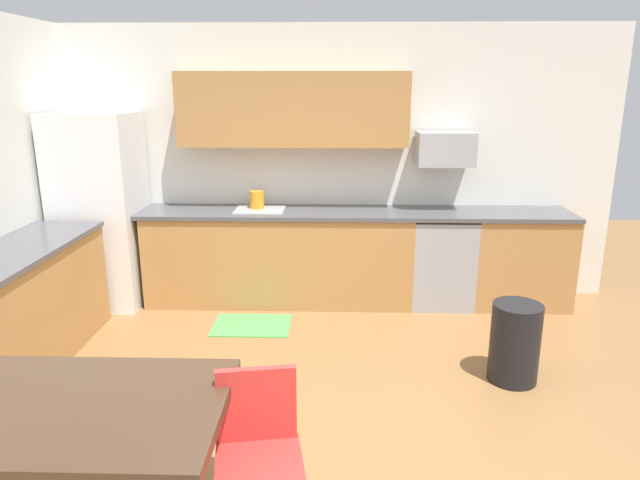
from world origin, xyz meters
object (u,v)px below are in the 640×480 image
(trash_bin, at_px, (515,343))
(kettle, at_px, (257,201))
(microwave, at_px, (445,149))
(oven_range, at_px, (440,259))
(chair_near_table, at_px, (258,447))
(refrigerator, at_px, (100,211))
(dining_table, at_px, (67,417))

(trash_bin, relative_size, kettle, 3.00)
(microwave, bearing_deg, oven_range, -90.00)
(chair_near_table, height_order, kettle, kettle)
(refrigerator, distance_m, dining_table, 3.36)
(trash_bin, height_order, kettle, kettle)
(microwave, distance_m, dining_table, 4.10)
(refrigerator, height_order, oven_range, refrigerator)
(chair_near_table, bearing_deg, refrigerator, 122.46)
(dining_table, distance_m, chair_near_table, 0.86)
(dining_table, bearing_deg, kettle, 83.02)
(refrigerator, bearing_deg, oven_range, 1.37)
(refrigerator, relative_size, kettle, 9.39)
(refrigerator, relative_size, microwave, 3.48)
(dining_table, distance_m, kettle, 3.33)
(dining_table, bearing_deg, microwave, 56.36)
(refrigerator, xyz_separation_m, dining_table, (1.11, -3.16, -0.23))
(oven_range, distance_m, kettle, 1.91)
(chair_near_table, bearing_deg, trash_bin, 43.31)
(oven_range, bearing_deg, trash_bin, -79.79)
(refrigerator, distance_m, microwave, 3.40)
(oven_range, relative_size, kettle, 4.55)
(microwave, relative_size, trash_bin, 0.90)
(refrigerator, distance_m, trash_bin, 3.96)
(refrigerator, relative_size, dining_table, 1.34)
(oven_range, distance_m, trash_bin, 1.59)
(refrigerator, relative_size, oven_range, 2.06)
(chair_near_table, xyz_separation_m, kettle, (-0.43, 3.19, 0.52))
(microwave, height_order, trash_bin, microwave)
(microwave, bearing_deg, trash_bin, -80.40)
(dining_table, bearing_deg, trash_bin, 33.87)
(dining_table, bearing_deg, oven_range, 55.55)
(chair_near_table, bearing_deg, dining_table, -172.88)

